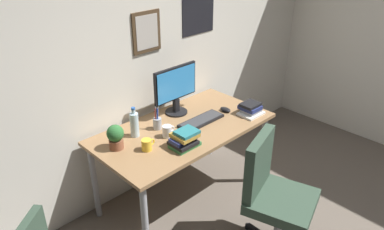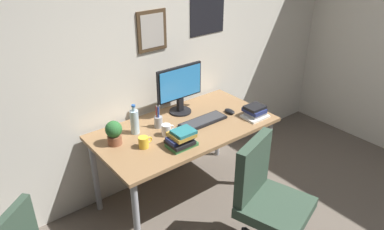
# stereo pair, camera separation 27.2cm
# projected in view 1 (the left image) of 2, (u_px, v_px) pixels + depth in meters

# --- Properties ---
(wall_back) EXTENTS (4.40, 0.10, 2.60)m
(wall_back) POSITION_uv_depth(u_px,v_px,m) (158.00, 46.00, 3.23)
(wall_back) COLOR silver
(wall_back) RESTS_ON ground_plane
(desk) EXTENTS (1.52, 0.80, 0.74)m
(desk) POSITION_uv_depth(u_px,v_px,m) (184.00, 135.00, 3.12)
(desk) COLOR #936D47
(desk) RESTS_ON ground_plane
(office_chair) EXTENTS (0.58, 0.59, 0.95)m
(office_chair) POSITION_uv_depth(u_px,v_px,m) (272.00, 191.00, 2.68)
(office_chair) COLOR #334738
(office_chair) RESTS_ON ground_plane
(monitor) EXTENTS (0.46, 0.20, 0.43)m
(monitor) POSITION_uv_depth(u_px,v_px,m) (176.00, 88.00, 3.21)
(monitor) COLOR black
(monitor) RESTS_ON desk
(keyboard) EXTENTS (0.43, 0.15, 0.03)m
(keyboard) POSITION_uv_depth(u_px,v_px,m) (201.00, 121.00, 3.16)
(keyboard) COLOR black
(keyboard) RESTS_ON desk
(computer_mouse) EXTENTS (0.06, 0.11, 0.04)m
(computer_mouse) POSITION_uv_depth(u_px,v_px,m) (225.00, 110.00, 3.33)
(computer_mouse) COLOR black
(computer_mouse) RESTS_ON desk
(water_bottle) EXTENTS (0.07, 0.07, 0.25)m
(water_bottle) POSITION_uv_depth(u_px,v_px,m) (134.00, 124.00, 2.91)
(water_bottle) COLOR silver
(water_bottle) RESTS_ON desk
(coffee_mug_near) EXTENTS (0.11, 0.08, 0.10)m
(coffee_mug_near) POSITION_uv_depth(u_px,v_px,m) (167.00, 131.00, 2.93)
(coffee_mug_near) COLOR white
(coffee_mug_near) RESTS_ON desk
(coffee_mug_far) EXTENTS (0.12, 0.08, 0.09)m
(coffee_mug_far) POSITION_uv_depth(u_px,v_px,m) (147.00, 145.00, 2.75)
(coffee_mug_far) COLOR yellow
(coffee_mug_far) RESTS_ON desk
(potted_plant) EXTENTS (0.13, 0.13, 0.19)m
(potted_plant) POSITION_uv_depth(u_px,v_px,m) (115.00, 136.00, 2.75)
(potted_plant) COLOR brown
(potted_plant) RESTS_ON desk
(pen_cup) EXTENTS (0.07, 0.07, 0.20)m
(pen_cup) POSITION_uv_depth(u_px,v_px,m) (157.00, 123.00, 3.04)
(pen_cup) COLOR #9EA0A5
(pen_cup) RESTS_ON desk
(book_stack_left) EXTENTS (0.21, 0.19, 0.10)m
(book_stack_left) POSITION_uv_depth(u_px,v_px,m) (251.00, 109.00, 3.28)
(book_stack_left) COLOR silver
(book_stack_left) RESTS_ON desk
(book_stack_right) EXTENTS (0.22, 0.17, 0.14)m
(book_stack_right) POSITION_uv_depth(u_px,v_px,m) (184.00, 139.00, 2.78)
(book_stack_right) COLOR #33723F
(book_stack_right) RESTS_ON desk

